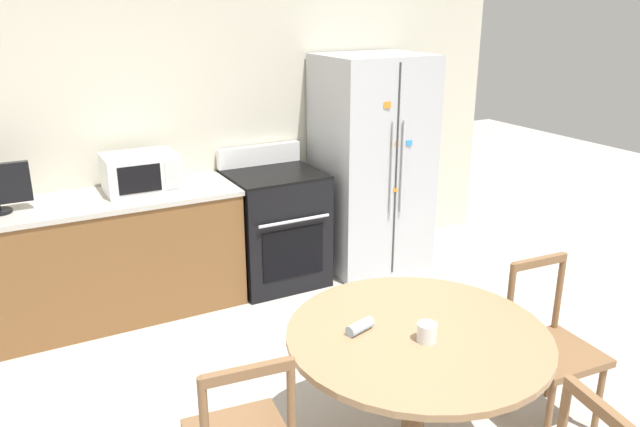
% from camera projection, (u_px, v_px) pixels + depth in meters
% --- Properties ---
extents(back_wall, '(5.20, 0.10, 2.60)m').
position_uv_depth(back_wall, '(220.00, 119.00, 4.94)').
color(back_wall, beige).
rests_on(back_wall, ground_plane).
extents(kitchen_counter, '(2.13, 0.64, 0.90)m').
position_uv_depth(kitchen_counter, '(90.00, 261.00, 4.40)').
color(kitchen_counter, brown).
rests_on(kitchen_counter, ground_plane).
extents(refrigerator, '(0.87, 0.73, 1.79)m').
position_uv_depth(refrigerator, '(372.00, 163.00, 5.24)').
color(refrigerator, '#B2B5BA').
rests_on(refrigerator, ground_plane).
extents(oven_range, '(0.71, 0.68, 1.08)m').
position_uv_depth(oven_range, '(275.00, 227.00, 5.01)').
color(oven_range, black).
rests_on(oven_range, ground_plane).
extents(microwave, '(0.50, 0.35, 0.27)m').
position_uv_depth(microwave, '(140.00, 173.00, 4.42)').
color(microwave, white).
rests_on(microwave, kitchen_counter).
extents(dining_table, '(1.22, 1.22, 0.75)m').
position_uv_depth(dining_table, '(417.00, 359.00, 2.91)').
color(dining_table, '#997551').
rests_on(dining_table, ground_plane).
extents(dining_chair_right, '(0.45, 0.45, 0.90)m').
position_uv_depth(dining_chair_right, '(551.00, 349.00, 3.32)').
color(dining_chair_right, brown).
rests_on(dining_chair_right, ground_plane).
extents(candle_glass, '(0.09, 0.09, 0.09)m').
position_uv_depth(candle_glass, '(427.00, 333.00, 2.78)').
color(candle_glass, silver).
rests_on(candle_glass, dining_table).
extents(folded_napkin, '(0.15, 0.09, 0.05)m').
position_uv_depth(folded_napkin, '(360.00, 327.00, 2.85)').
color(folded_napkin, '#A3BCDB').
rests_on(folded_napkin, dining_table).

